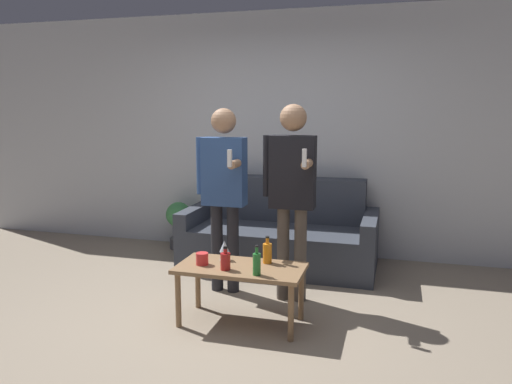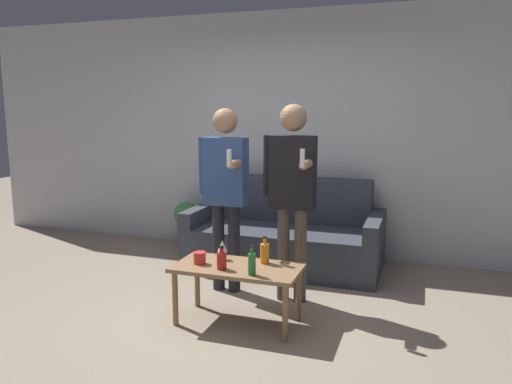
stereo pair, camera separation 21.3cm
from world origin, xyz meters
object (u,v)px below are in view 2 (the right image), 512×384
person_standing_right (292,185)px  person_standing_left (225,184)px  bottle_orange (222,260)px  couch (286,235)px  coffee_table (237,273)px

person_standing_right → person_standing_left: bearing=175.8°
bottle_orange → person_standing_right: person_standing_right is taller
bottle_orange → person_standing_right: size_ratio=0.10×
couch → bottle_orange: size_ratio=11.34×
person_standing_left → person_standing_right: bearing=-4.2°
couch → bottle_orange: 1.65m
person_standing_left → person_standing_right: person_standing_right is taller
bottle_orange → person_standing_left: 0.90m
bottle_orange → person_standing_right: bearing=62.5°
coffee_table → bottle_orange: bottle_orange is taller
bottle_orange → person_standing_left: person_standing_left is taller
couch → person_standing_right: person_standing_right is taller
coffee_table → person_standing_left: 0.92m
couch → coffee_table: 1.53m
coffee_table → bottle_orange: size_ratio=5.55×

